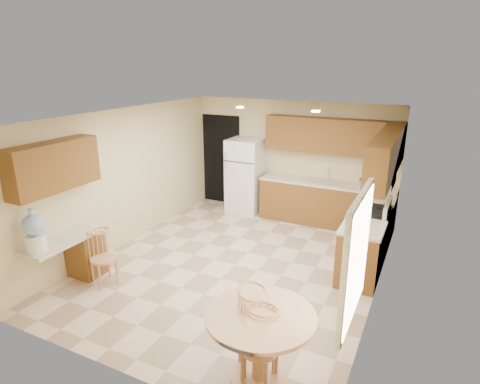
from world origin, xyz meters
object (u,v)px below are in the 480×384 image
at_px(chair_table_a, 253,328).
at_px(chair_desk, 98,254).
at_px(dining_table, 260,338).
at_px(refrigerator, 246,176).
at_px(water_crock, 35,232).
at_px(stove, 367,234).
at_px(chair_table_b, 257,345).

relative_size(chair_table_a, chair_desk, 1.17).
bearing_deg(dining_table, refrigerator, 117.06).
distance_m(refrigerator, chair_table_a, 5.08).
bearing_deg(dining_table, chair_desk, 166.28).
xyz_separation_m(dining_table, water_crock, (-3.40, 0.08, 0.50)).
bearing_deg(refrigerator, stove, -22.99).
height_order(refrigerator, chair_table_b, refrigerator).
relative_size(stove, chair_desk, 1.27).
bearing_deg(chair_table_b, chair_table_a, -49.78).
relative_size(stove, dining_table, 0.96).
bearing_deg(refrigerator, chair_table_b, -63.35).
bearing_deg(chair_table_b, refrigerator, -60.82).
distance_m(dining_table, chair_table_a, 0.13).
bearing_deg(chair_desk, chair_table_b, 96.79).
bearing_deg(chair_desk, chair_table_a, 98.83).
relative_size(dining_table, chair_table_b, 1.30).
xyz_separation_m(refrigerator, water_crock, (-1.05, -4.52, 0.22)).
height_order(stove, chair_table_a, stove).
bearing_deg(dining_table, chair_table_a, 153.21).
bearing_deg(chair_table_a, chair_table_b, 2.45).
height_order(refrigerator, chair_desk, refrigerator).
xyz_separation_m(refrigerator, stove, (2.88, -1.22, -0.36)).
bearing_deg(stove, water_crock, -139.94).
height_order(chair_table_a, chair_desk, chair_table_a).
distance_m(refrigerator, chair_table_b, 5.25).
relative_size(dining_table, chair_desk, 1.33).
bearing_deg(water_crock, chair_table_a, -0.46).
height_order(dining_table, water_crock, water_crock).
bearing_deg(water_crock, chair_table_b, -2.75).
distance_m(stove, dining_table, 3.42).
height_order(stove, water_crock, water_crock).
relative_size(chair_table_a, chair_table_b, 1.14).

